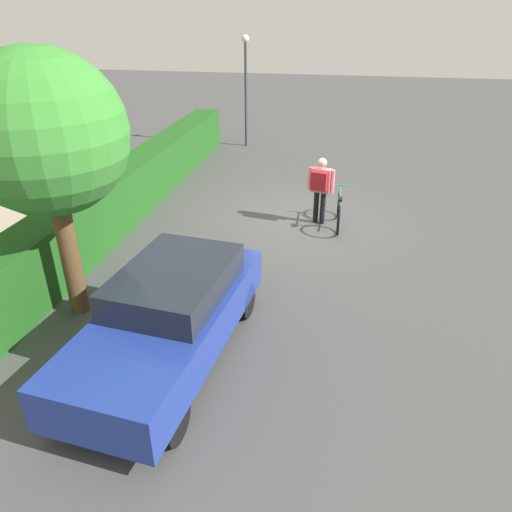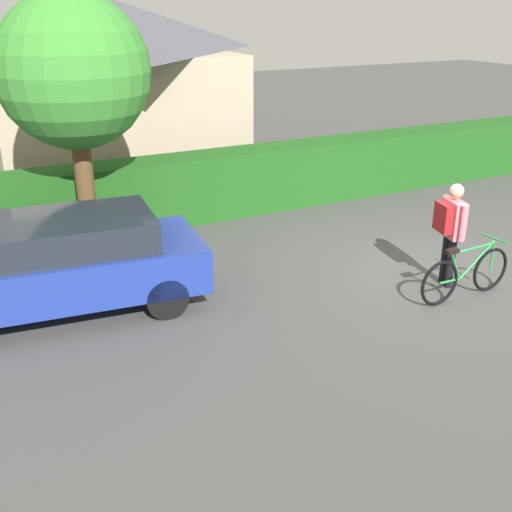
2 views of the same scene
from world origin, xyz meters
TOP-DOWN VIEW (x-y plane):
  - ground_plane at (0.00, 0.00)m, footprint 60.00×60.00m
  - hedge_row at (0.00, 4.60)m, footprint 14.30×0.90m
  - parked_car_near at (-5.70, 1.52)m, footprint 4.42×2.15m
  - bicycle at (-0.09, -0.85)m, footprint 1.80×0.50m
  - person_rider at (-0.03, -0.35)m, footprint 0.44×0.66m
  - street_lamp at (7.15, 3.06)m, footprint 0.28×0.28m
  - tree_kerbside at (-4.81, 3.64)m, footprint 2.56×2.56m

SIDE VIEW (x-z plane):
  - ground_plane at x=0.00m, z-range 0.00..0.00m
  - bicycle at x=-0.09m, z-range -0.06..0.84m
  - hedge_row at x=0.00m, z-range 0.00..1.36m
  - parked_car_near at x=-5.70m, z-range 0.04..1.48m
  - person_rider at x=-0.03m, z-range 0.19..1.88m
  - street_lamp at x=7.15m, z-range 0.61..4.65m
  - tree_kerbside at x=-4.81m, z-range 0.94..5.44m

